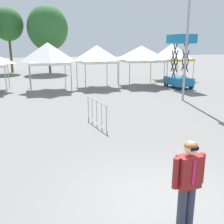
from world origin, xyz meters
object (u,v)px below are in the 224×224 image
(canopy_tent_far_left, at_px, (48,53))
(canopy_tent_behind_left, at_px, (172,52))
(canopy_tent_center, at_px, (97,54))
(light_pole_near_lift, at_px, (188,19))
(person_foreground, at_px, (188,181))
(tree_behind_tents_right, at_px, (8,24))
(tree_behind_tents_left, at_px, (48,28))
(crowd_barrier_by_lift, at_px, (97,107))
(canopy_tent_far_right, at_px, (142,54))
(scissor_lift, at_px, (179,72))

(canopy_tent_far_left, distance_m, canopy_tent_behind_left, 12.07)
(canopy_tent_center, height_order, light_pole_near_lift, light_pole_near_lift)
(person_foreground, xyz_separation_m, light_pole_near_lift, (6.83, 9.93, 3.73))
(person_foreground, distance_m, tree_behind_tents_right, 31.59)
(tree_behind_tents_left, bearing_deg, canopy_tent_center, -79.66)
(crowd_barrier_by_lift, bearing_deg, light_pole_near_lift, 24.95)
(canopy_tent_far_right, height_order, person_foreground, canopy_tent_far_right)
(crowd_barrier_by_lift, bearing_deg, canopy_tent_center, 73.31)
(canopy_tent_far_left, height_order, canopy_tent_center, canopy_tent_far_left)
(light_pole_near_lift, distance_m, crowd_barrier_by_lift, 8.18)
(canopy_tent_behind_left, bearing_deg, crowd_barrier_by_lift, -133.53)
(canopy_tent_far_left, relative_size, scissor_lift, 0.86)
(crowd_barrier_by_lift, bearing_deg, canopy_tent_far_right, 54.64)
(canopy_tent_far_right, bearing_deg, tree_behind_tents_right, 125.47)
(light_pole_near_lift, xyz_separation_m, tree_behind_tents_left, (-5.86, 19.16, 0.45))
(canopy_tent_center, bearing_deg, canopy_tent_behind_left, 13.47)
(canopy_tent_center, distance_m, light_pole_near_lift, 7.83)
(canopy_tent_far_left, height_order, crowd_barrier_by_lift, canopy_tent_far_left)
(light_pole_near_lift, bearing_deg, canopy_tent_far_right, 87.80)
(canopy_tent_far_right, xyz_separation_m, tree_behind_tents_left, (-6.10, 12.72, 2.60))
(tree_behind_tents_left, bearing_deg, canopy_tent_far_left, -96.68)
(canopy_tent_far_right, height_order, canopy_tent_behind_left, canopy_tent_behind_left)
(person_foreground, bearing_deg, tree_behind_tents_left, 88.08)
(canopy_tent_far_left, xyz_separation_m, tree_behind_tents_left, (1.49, 12.68, 2.49))
(canopy_tent_behind_left, bearing_deg, tree_behind_tents_left, 134.52)
(canopy_tent_far_right, bearing_deg, tree_behind_tents_left, 115.64)
(canopy_tent_center, distance_m, scissor_lift, 6.66)
(canopy_tent_far_left, xyz_separation_m, scissor_lift, (9.80, -2.31, -1.49))
(canopy_tent_far_left, relative_size, tree_behind_tents_left, 0.45)
(tree_behind_tents_left, bearing_deg, canopy_tent_behind_left, -45.48)
(canopy_tent_far_right, relative_size, crowd_barrier_by_lift, 1.70)
(canopy_tent_far_left, bearing_deg, tree_behind_tents_left, 83.32)
(person_foreground, bearing_deg, light_pole_near_lift, 55.48)
(scissor_lift, bearing_deg, canopy_tent_behind_left, 64.68)
(canopy_tent_far_right, relative_size, tree_behind_tents_left, 0.46)
(scissor_lift, xyz_separation_m, crowd_barrier_by_lift, (-8.92, -7.18, -0.48))
(canopy_tent_far_right, distance_m, person_foreground, 17.91)
(canopy_tent_far_left, distance_m, tree_behind_tents_right, 15.22)
(scissor_lift, relative_size, light_pole_near_lift, 0.49)
(canopy_tent_center, height_order, canopy_tent_behind_left, canopy_tent_behind_left)
(scissor_lift, height_order, tree_behind_tents_left, tree_behind_tents_left)
(tree_behind_tents_left, height_order, crowd_barrier_by_lift, tree_behind_tents_left)
(canopy_tent_center, distance_m, person_foreground, 16.96)
(light_pole_near_lift, height_order, crowd_barrier_by_lift, light_pole_near_lift)
(person_foreground, xyz_separation_m, tree_behind_tents_left, (0.97, 29.09, 4.18))
(person_foreground, bearing_deg, canopy_tent_far_left, 91.79)
(light_pole_near_lift, distance_m, tree_behind_tents_left, 20.04)
(canopy_tent_far_left, height_order, canopy_tent_far_right, canopy_tent_far_left)
(canopy_tent_behind_left, distance_m, tree_behind_tents_right, 19.61)
(canopy_tent_behind_left, bearing_deg, person_foreground, -121.58)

